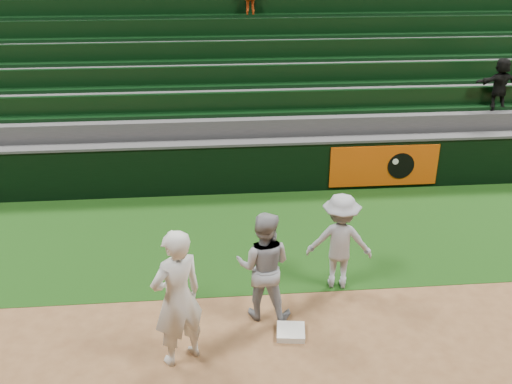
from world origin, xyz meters
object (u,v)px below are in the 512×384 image
(first_base, at_px, (291,332))
(baserunner, at_px, (264,266))
(first_baseman, at_px, (177,298))
(base_coach, at_px, (340,241))

(first_base, relative_size, baserunner, 0.23)
(first_baseman, distance_m, baserunner, 1.61)
(first_baseman, xyz_separation_m, base_coach, (2.67, 1.67, -0.18))
(first_base, height_order, first_baseman, first_baseman)
(first_base, relative_size, base_coach, 0.25)
(first_base, distance_m, baserunner, 1.09)
(base_coach, bearing_deg, first_base, 62.28)
(first_baseman, bearing_deg, baserunner, -175.79)
(base_coach, bearing_deg, baserunner, 38.24)
(first_baseman, xyz_separation_m, baserunner, (1.30, 0.94, -0.14))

